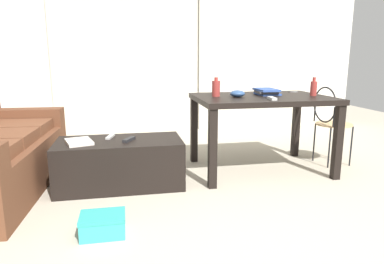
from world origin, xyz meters
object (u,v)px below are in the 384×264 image
Objects in this scene: craft_table at (262,106)px; tv_remote_primary at (129,139)px; bottle_near at (216,88)px; bowl at (237,94)px; scissors at (291,92)px; book_stack at (267,92)px; magazine at (79,142)px; tv_remote_on_table at (272,98)px; coffee_table at (120,163)px; shoebox at (103,225)px; bottle_far at (314,88)px; tv_remote_secondary at (110,136)px; wire_chair at (329,117)px.

craft_table is 1.35m from tv_remote_primary.
tv_remote_primary is (-0.86, -0.29, -0.41)m from bottle_near.
bottle_near is at bearing 153.43° from bowl.
scissors reaches higher than craft_table.
book_stack reaches higher than scissors.
craft_table is 0.49m from bottle_near.
craft_table is at bearing -9.13° from magazine.
scissors is (0.50, 0.61, -0.01)m from tv_remote_on_table.
bottle_near is at bearing 14.98° from coffee_table.
scissors is 2.52m from shoebox.
tv_remote_on_table is at bearing 27.95° from shoebox.
bottle_far reaches higher than craft_table.
shoebox is at bearing -92.08° from magazine.
bowl is at bearing 40.19° from shoebox.
craft_table is 7.14× the size of bottle_far.
bottle_near reaches higher than book_stack.
tv_remote_secondary reaches higher than coffee_table.
bottle_near is 0.98m from bottle_far.
shoebox is (-1.60, -1.18, -0.72)m from book_stack.
scissors is at bearing 33.67° from craft_table.
book_stack is 1.76× the size of tv_remote_secondary.
craft_table reaches higher than tv_remote_primary.
tv_remote_primary is 0.23m from tv_remote_secondary.
book_stack is (-0.70, 0.04, 0.28)m from wire_chair.
book_stack reaches higher than coffee_table.
scissors is at bearing 25.47° from tv_remote_secondary.
scissors is (0.38, 0.22, -0.03)m from book_stack.
tv_remote_secondary is 0.30m from magazine.
book_stack is at bearing 19.59° from bowl.
wire_chair reaches higher than magazine.
bottle_far is at bearing 3.95° from coffee_table.
bowl is 0.37m from book_stack.
scissors reaches higher than tv_remote_secondary.
scissors is 0.66× the size of tv_remote_secondary.
coffee_table reaches higher than shoebox.
bowl is at bearing -154.83° from scissors.
magazine is at bearing 104.70° from shoebox.
bottle_far is 1.88m from tv_remote_primary.
tv_remote_on_table is 1.33m from tv_remote_primary.
bottle_far is 0.38m from scissors.
coffee_table is 1.49m from tv_remote_on_table.
shoebox is (-1.24, -1.05, -0.72)m from bowl.
magazine is at bearing -132.43° from tv_remote_secondary.
coffee_table is at bearing -172.24° from craft_table.
coffee_table is 3.78× the size of shoebox.
wire_chair is 2.54m from magazine.
scissors is 2.29m from magazine.
book_stack is (0.09, 0.09, 0.13)m from craft_table.
tv_remote_secondary is at bearing 176.62° from tv_remote_on_table.
tv_remote_on_table is (1.37, -0.11, 0.56)m from coffee_table.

